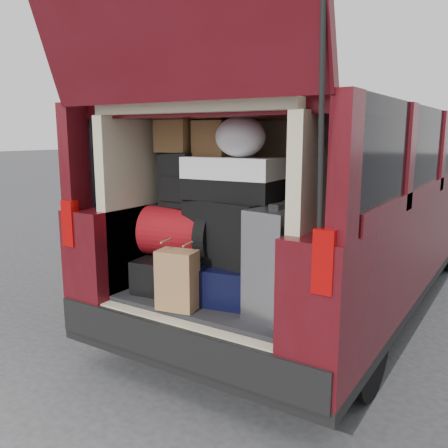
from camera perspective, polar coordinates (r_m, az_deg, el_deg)
The scene contains 14 objects.
ground at distance 3.23m, azimuth -1.67°, elevation -18.66°, with size 80.00×80.00×0.00m, color #323234.
minivan at distance 4.51m, azimuth 11.74°, elevation 1.94°, with size 1.90×5.35×2.77m.
load_floor at distance 3.31m, azimuth 1.07°, elevation -12.55°, with size 1.24×1.05×0.55m, color black.
black_hardshell at distance 3.28m, azimuth -5.72°, elevation -5.69°, with size 0.40×0.55×0.22m, color black.
navy_hardshell at distance 3.07m, azimuth 0.67°, elevation -6.68°, with size 0.43×0.53×0.23m, color black.
silver_roller at distance 2.74m, azimuth 6.98°, elevation -4.61°, with size 0.26×0.42×0.63m, color silver.
kraft_bag at distance 2.86m, azimuth -5.64°, elevation -6.72°, with size 0.23×0.15×0.36m, color #A7734B.
red_duffel at distance 3.19m, azimuth -5.12°, elevation -1.00°, with size 0.51×0.33×0.33m, color maroon.
black_soft_case at distance 3.01m, azimuth 0.84°, elevation -0.84°, with size 0.55×0.33×0.40m, color black.
backpack at distance 3.18m, azimuth -5.45°, elevation 5.32°, with size 0.25×0.15×0.36m, color black.
twotone_duffel at distance 2.97m, azimuth 1.03°, elevation 5.49°, with size 0.59×0.31×0.26m, color silver.
grocery_sack_lower at distance 3.19m, azimuth -5.83°, elevation 10.48°, with size 0.23×0.19×0.21m, color brown.
grocery_sack_upper at distance 3.10m, azimuth -1.29°, elevation 10.25°, with size 0.23×0.19×0.23m, color brown.
plastic_bag_center at distance 2.92m, azimuth 1.99°, elevation 10.44°, with size 0.31×0.29×0.25m, color white.
Camera 1 is at (1.60, -2.31, 1.59)m, focal length 38.00 mm.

